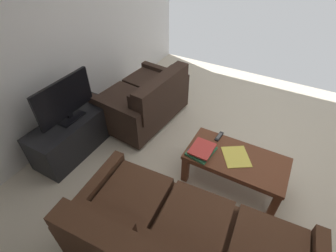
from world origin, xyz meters
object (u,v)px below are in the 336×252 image
(sofa_main, at_px, (184,251))
(flat_tv, at_px, (65,100))
(loveseat_near, at_px, (146,100))
(tv_remote, at_px, (219,136))
(coffee_table, at_px, (236,162))
(book_stack, at_px, (201,150))
(loose_magazine, at_px, (236,157))
(tv_stand, at_px, (75,133))

(sofa_main, relative_size, flat_tv, 2.50)
(loveseat_near, relative_size, tv_remote, 8.02)
(loveseat_near, height_order, coffee_table, loveseat_near)
(book_stack, bearing_deg, loose_magazine, -162.39)
(flat_tv, height_order, tv_remote, flat_tv)
(book_stack, distance_m, loose_magazine, 0.37)
(flat_tv, height_order, loose_magazine, flat_tv)
(sofa_main, bearing_deg, tv_stand, -20.37)
(loveseat_near, relative_size, book_stack, 4.01)
(flat_tv, bearing_deg, loose_magazine, -167.74)
(coffee_table, height_order, book_stack, book_stack)
(flat_tv, relative_size, book_stack, 2.39)
(coffee_table, bearing_deg, tv_remote, -37.56)
(loose_magazine, bearing_deg, tv_remote, -70.57)
(sofa_main, height_order, tv_stand, sofa_main)
(tv_remote, bearing_deg, sofa_main, 98.56)
(sofa_main, distance_m, tv_stand, 2.01)
(coffee_table, relative_size, tv_remote, 6.50)
(sofa_main, height_order, coffee_table, sofa_main)
(sofa_main, relative_size, loose_magazine, 6.43)
(loose_magazine, bearing_deg, loveseat_near, -51.70)
(loveseat_near, xyz_separation_m, tv_remote, (-1.21, 0.30, 0.07))
(coffee_table, bearing_deg, tv_stand, 12.04)
(flat_tv, bearing_deg, sofa_main, 159.62)
(tv_remote, bearing_deg, book_stack, 74.56)
(tv_stand, xyz_separation_m, tv_remote, (-1.68, -0.63, 0.18))
(loveseat_near, distance_m, loose_magazine, 1.56)
(coffee_table, distance_m, tv_remote, 0.36)
(loveseat_near, relative_size, coffee_table, 1.23)
(tv_stand, height_order, flat_tv, flat_tv)
(book_stack, bearing_deg, tv_remote, -105.44)
(loose_magazine, bearing_deg, tv_stand, -20.38)
(book_stack, bearing_deg, tv_stand, 11.04)
(flat_tv, relative_size, loose_magazine, 2.57)
(flat_tv, bearing_deg, coffee_table, -167.96)
(loose_magazine, bearing_deg, book_stack, -15.03)
(flat_tv, distance_m, tv_remote, 1.83)
(tv_stand, bearing_deg, book_stack, -168.96)
(book_stack, xyz_separation_m, loose_magazine, (-0.35, -0.11, -0.03))
(flat_tv, bearing_deg, book_stack, -168.96)
(sofa_main, xyz_separation_m, book_stack, (0.29, -1.01, 0.07))
(coffee_table, xyz_separation_m, tv_remote, (0.28, -0.21, 0.08))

